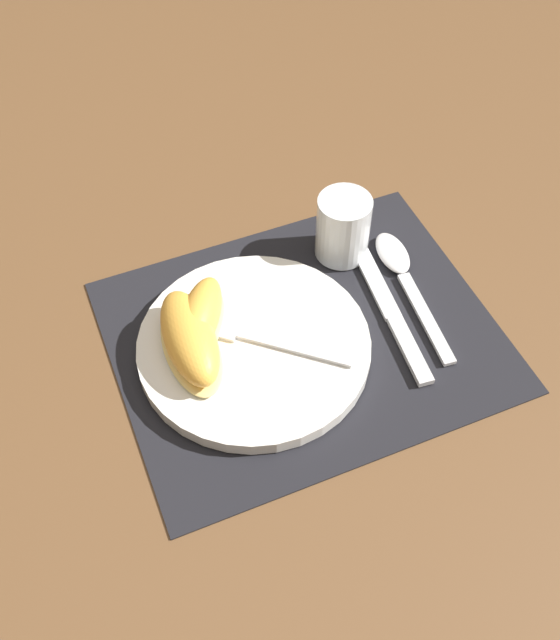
{
  "coord_description": "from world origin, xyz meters",
  "views": [
    {
      "loc": [
        -0.21,
        -0.43,
        0.64
      ],
      "look_at": [
        -0.02,
        0.01,
        0.02
      ],
      "focal_mm": 42.0,
      "sensor_mm": 36.0,
      "label": 1
    }
  ],
  "objects": [
    {
      "name": "citrus_wedge_1",
      "position": [
        -0.12,
        0.02,
        0.04
      ],
      "size": [
        0.06,
        0.13,
        0.04
      ],
      "color": "#F4DB84",
      "rests_on": "plate"
    },
    {
      "name": "citrus_wedge_0",
      "position": [
        -0.1,
        0.03,
        0.04
      ],
      "size": [
        0.1,
        0.12,
        0.04
      ],
      "color": "#F4DB84",
      "rests_on": "plate"
    },
    {
      "name": "ground_plane",
      "position": [
        0.0,
        0.0,
        0.0
      ],
      "size": [
        3.0,
        3.0,
        0.0
      ],
      "primitive_type": "plane",
      "color": "brown"
    },
    {
      "name": "spoon",
      "position": [
        0.14,
        0.04,
        0.01
      ],
      "size": [
        0.04,
        0.2,
        0.01
      ],
      "color": "silver",
      "rests_on": "placemat"
    },
    {
      "name": "knife",
      "position": [
        0.1,
        -0.0,
        0.01
      ],
      "size": [
        0.04,
        0.22,
        0.01
      ],
      "color": "silver",
      "rests_on": "placemat"
    },
    {
      "name": "placemat",
      "position": [
        0.0,
        0.0,
        0.0
      ],
      "size": [
        0.4,
        0.32,
        0.0
      ],
      "color": "black",
      "rests_on": "ground_plane"
    },
    {
      "name": "fork",
      "position": [
        -0.06,
        0.01,
        0.02
      ],
      "size": [
        0.16,
        0.14,
        0.0
      ],
      "color": "silver",
      "rests_on": "plate"
    },
    {
      "name": "juice_glass",
      "position": [
        0.09,
        0.09,
        0.04
      ],
      "size": [
        0.06,
        0.06,
        0.08
      ],
      "color": "silver",
      "rests_on": "placemat"
    },
    {
      "name": "plate",
      "position": [
        -0.06,
        0.0,
        0.01
      ],
      "size": [
        0.24,
        0.24,
        0.02
      ],
      "color": "white",
      "rests_on": "placemat"
    }
  ]
}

